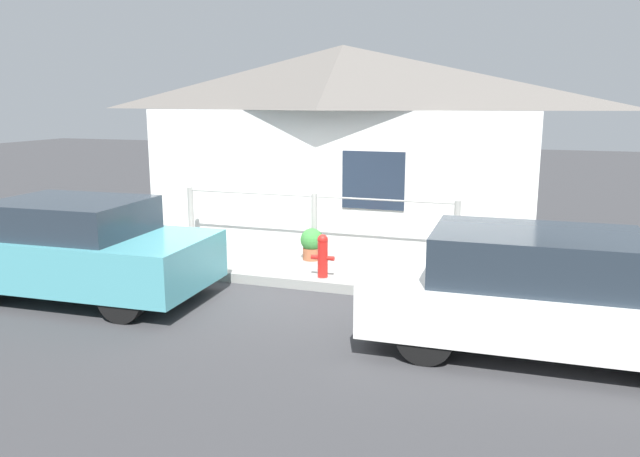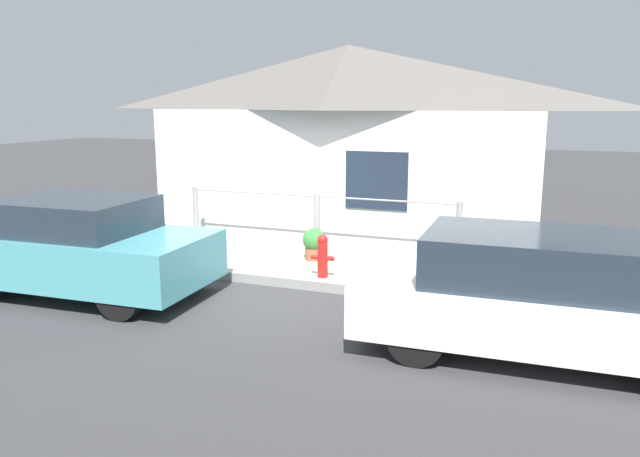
{
  "view_description": "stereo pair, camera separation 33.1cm",
  "coord_description": "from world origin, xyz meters",
  "px_view_note": "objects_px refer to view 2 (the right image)",
  "views": [
    {
      "loc": [
        3.47,
        -8.43,
        2.8
      ],
      "look_at": [
        0.5,
        0.3,
        0.9
      ],
      "focal_mm": 35.0,
      "sensor_mm": 36.0,
      "label": 1
    },
    {
      "loc": [
        3.78,
        -8.31,
        2.8
      ],
      "look_at": [
        0.5,
        0.3,
        0.9
      ],
      "focal_mm": 35.0,
      "sensor_mm": 36.0,
      "label": 2
    }
  ],
  "objects_px": {
    "car_left": "(82,247)",
    "fire_hydrant": "(323,255)",
    "car_right": "(539,295)",
    "potted_plant_near_hydrant": "(314,243)"
  },
  "relations": [
    {
      "from": "car_right",
      "to": "potted_plant_near_hydrant",
      "type": "relative_size",
      "value": 7.59
    },
    {
      "from": "car_left",
      "to": "car_right",
      "type": "bearing_deg",
      "value": -2.23
    },
    {
      "from": "car_left",
      "to": "potted_plant_near_hydrant",
      "type": "height_order",
      "value": "car_left"
    },
    {
      "from": "car_left",
      "to": "fire_hydrant",
      "type": "height_order",
      "value": "car_left"
    },
    {
      "from": "car_right",
      "to": "fire_hydrant",
      "type": "height_order",
      "value": "car_right"
    },
    {
      "from": "car_left",
      "to": "fire_hydrant",
      "type": "distance_m",
      "value": 3.53
    },
    {
      "from": "fire_hydrant",
      "to": "car_right",
      "type": "bearing_deg",
      "value": -26.72
    },
    {
      "from": "car_right",
      "to": "fire_hydrant",
      "type": "relative_size",
      "value": 6.15
    },
    {
      "from": "fire_hydrant",
      "to": "potted_plant_near_hydrant",
      "type": "xyz_separation_m",
      "value": [
        -0.51,
        0.95,
        -0.06
      ]
    },
    {
      "from": "potted_plant_near_hydrant",
      "to": "fire_hydrant",
      "type": "bearing_deg",
      "value": -61.67
    }
  ]
}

